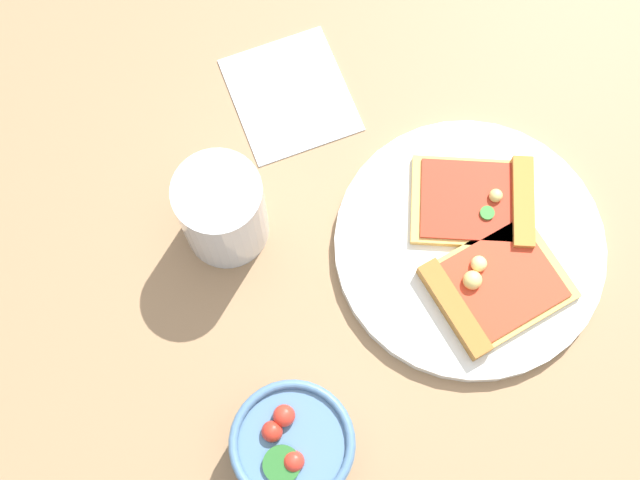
{
  "coord_description": "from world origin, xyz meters",
  "views": [
    {
      "loc": [
        0.23,
        -0.17,
        0.8
      ],
      "look_at": [
        -0.02,
        -0.13,
        0.03
      ],
      "focal_mm": 48.7,
      "sensor_mm": 36.0,
      "label": 1
    }
  ],
  "objects": [
    {
      "name": "ground_plane",
      "position": [
        0.0,
        0.0,
        0.0
      ],
      "size": [
        2.4,
        2.4,
        0.0
      ],
      "primitive_type": "plane",
      "color": "#93704C",
      "rests_on": "ground"
    },
    {
      "name": "plate",
      "position": [
        0.0,
        0.01,
        0.01
      ],
      "size": [
        0.26,
        0.26,
        0.01
      ],
      "primitive_type": "cylinder",
      "color": "silver",
      "rests_on": "ground_plane"
    },
    {
      "name": "pizza_slice_near",
      "position": [
        -0.04,
        0.03,
        0.02
      ],
      "size": [
        0.11,
        0.13,
        0.02
      ],
      "color": "#E5B256",
      "rests_on": "plate"
    },
    {
      "name": "pizza_slice_far",
      "position": [
        0.05,
        0.02,
        0.02
      ],
      "size": [
        0.14,
        0.15,
        0.02
      ],
      "color": "#E5B256",
      "rests_on": "plate"
    },
    {
      "name": "salad_bowl",
      "position": [
        0.16,
        -0.18,
        0.03
      ],
      "size": [
        0.11,
        0.11,
        0.08
      ],
      "color": "#4C7299",
      "rests_on": "ground_plane"
    },
    {
      "name": "soda_glass",
      "position": [
        -0.05,
        -0.22,
        0.05
      ],
      "size": [
        0.08,
        0.08,
        0.1
      ],
      "color": "silver",
      "rests_on": "ground_plane"
    },
    {
      "name": "paper_napkin",
      "position": [
        -0.19,
        -0.14,
        0.0
      ],
      "size": [
        0.15,
        0.14,
        0.0
      ],
      "primitive_type": "cube",
      "rotation": [
        0.0,
        0.0,
        0.22
      ],
      "color": "white",
      "rests_on": "ground_plane"
    }
  ]
}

